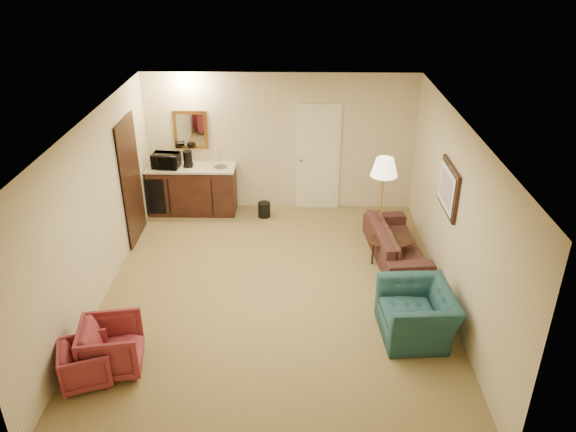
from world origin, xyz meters
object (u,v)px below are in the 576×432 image
object	(u,v)px
floor_lamp	(381,204)
sofa	(397,238)
wetbar_cabinet	(193,189)
rose_chair_near	(111,345)
coffee_maker	(188,159)
microwave	(166,159)
waste_bin	(264,210)
rose_chair_far	(85,361)
coffee_table	(389,251)
teal_armchair	(418,306)

from	to	relation	value
floor_lamp	sofa	bearing A→B (deg)	-51.07
sofa	floor_lamp	world-z (taller)	floor_lamp
wetbar_cabinet	floor_lamp	bearing A→B (deg)	-21.51
rose_chair_near	coffee_maker	size ratio (longest dim) A/B	2.36
wetbar_cabinet	rose_chair_near	bearing A→B (deg)	-93.29
wetbar_cabinet	microwave	size ratio (longest dim) A/B	3.39
wetbar_cabinet	coffee_maker	world-z (taller)	coffee_maker
sofa	rose_chair_near	size ratio (longest dim) A/B	2.58
microwave	coffee_maker	size ratio (longest dim) A/B	1.59
rose_chair_near	waste_bin	world-z (taller)	rose_chair_near
wetbar_cabinet	sofa	size ratio (longest dim) A/B	0.88
rose_chair_near	floor_lamp	size ratio (longest dim) A/B	0.44
coffee_maker	floor_lamp	bearing A→B (deg)	-36.86
waste_bin	rose_chair_far	bearing A→B (deg)	-112.91
wetbar_cabinet	coffee_maker	size ratio (longest dim) A/B	5.40
rose_chair_near	coffee_maker	bearing A→B (deg)	-12.64
wetbar_cabinet	coffee_table	size ratio (longest dim) A/B	2.30
coffee_table	microwave	distance (m)	4.36
wetbar_cabinet	rose_chair_near	distance (m)	4.35
rose_chair_near	waste_bin	xyz separation A→B (m)	(1.60, 4.15, -0.22)
wetbar_cabinet	rose_chair_far	xyz separation A→B (m)	(-0.50, -4.57, -0.17)
teal_armchair	waste_bin	world-z (taller)	teal_armchair
sofa	teal_armchair	bearing A→B (deg)	172.44
wetbar_cabinet	floor_lamp	distance (m)	3.62
floor_lamp	waste_bin	bearing A→B (deg)	150.55
wetbar_cabinet	sofa	distance (m)	3.95
wetbar_cabinet	teal_armchair	xyz separation A→B (m)	(3.55, -3.62, -0.01)
coffee_table	coffee_maker	size ratio (longest dim) A/B	2.34
sofa	microwave	bearing A→B (deg)	62.42
teal_armchair	floor_lamp	world-z (taller)	floor_lamp
sofa	floor_lamp	bearing A→B (deg)	32.82
wetbar_cabinet	coffee_maker	distance (m)	0.61
coffee_maker	rose_chair_near	bearing A→B (deg)	-108.17
floor_lamp	waste_bin	world-z (taller)	floor_lamp
wetbar_cabinet	waste_bin	xyz separation A→B (m)	(1.35, -0.19, -0.32)
rose_chair_near	teal_armchair	bearing A→B (deg)	-89.18
wetbar_cabinet	sofa	bearing A→B (deg)	-24.35
waste_bin	microwave	xyz separation A→B (m)	(-1.80, 0.15, 0.94)
wetbar_cabinet	teal_armchair	world-z (taller)	wetbar_cabinet
waste_bin	coffee_maker	size ratio (longest dim) A/B	0.94
sofa	coffee_maker	bearing A→B (deg)	59.71
teal_armchair	rose_chair_far	size ratio (longest dim) A/B	1.79
teal_armchair	rose_chair_near	xyz separation A→B (m)	(-3.80, -0.73, -0.09)
coffee_maker	wetbar_cabinet	bearing A→B (deg)	-24.73
waste_bin	coffee_maker	world-z (taller)	coffee_maker
microwave	rose_chair_far	bearing A→B (deg)	-84.10
sofa	waste_bin	size ratio (longest dim) A/B	6.53
coffee_maker	sofa	bearing A→B (deg)	-39.69
microwave	coffee_table	bearing A→B (deg)	-17.67
sofa	microwave	xyz separation A→B (m)	(-4.05, 1.59, 0.72)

